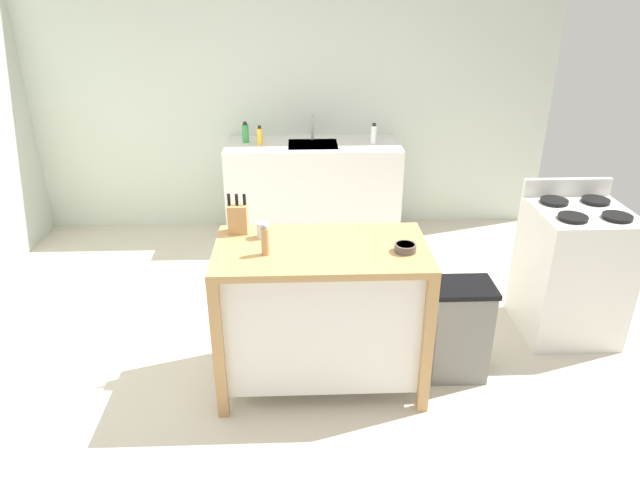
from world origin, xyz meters
TOP-DOWN VIEW (x-y plane):
  - ground_plane at (0.00, 0.00)m, footprint 5.91×5.91m
  - wall_back at (0.00, 2.46)m, footprint 4.87×0.10m
  - kitchen_island at (0.18, -0.05)m, footprint 1.19×0.65m
  - knife_block at (-0.30, 0.17)m, footprint 0.11×0.09m
  - bowl_ceramic_small at (0.63, -0.12)m, footprint 0.12×0.12m
  - drinking_cup at (-0.15, 0.09)m, footprint 0.07×0.07m
  - pepper_grinder at (-0.13, -0.13)m, footprint 0.04×0.04m
  - trash_bin at (1.01, -0.02)m, footprint 0.36×0.28m
  - sink_counter at (0.19, 2.11)m, footprint 1.57×0.60m
  - sink_faucet at (0.19, 2.25)m, footprint 0.02×0.02m
  - bottle_hand_soap at (-0.28, 2.08)m, footprint 0.05×0.05m
  - bottle_spray_cleaner at (0.73, 2.08)m, footprint 0.05×0.05m
  - bottle_dish_soap at (-0.42, 2.17)m, footprint 0.06×0.06m
  - stove at (1.88, 0.44)m, footprint 0.60×0.60m

SIDE VIEW (x-z plane):
  - ground_plane at x=0.00m, z-range 0.00..0.00m
  - trash_bin at x=1.01m, z-range 0.00..0.63m
  - sink_counter at x=0.19m, z-range 0.00..0.90m
  - stove at x=1.88m, z-range -0.05..0.97m
  - kitchen_island at x=0.18m, z-range 0.05..0.96m
  - bowl_ceramic_small at x=0.63m, z-range 0.90..0.95m
  - drinking_cup at x=-0.15m, z-range 0.90..0.99m
  - bottle_hand_soap at x=-0.28m, z-range 0.89..1.06m
  - bottle_dish_soap at x=-0.42m, z-range 0.89..1.08m
  - bottle_spray_cleaner at x=0.73m, z-range 0.89..1.08m
  - pepper_grinder at x=-0.13m, z-range 0.90..1.08m
  - knife_block at x=-0.30m, z-range 0.87..1.11m
  - sink_faucet at x=0.19m, z-range 0.90..1.12m
  - wall_back at x=0.00m, z-range 0.00..2.60m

